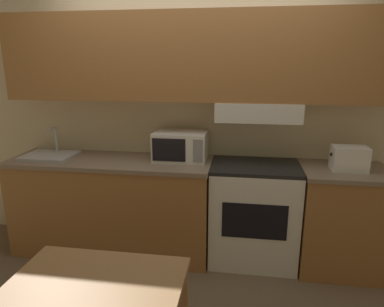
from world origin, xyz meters
name	(u,v)px	position (x,y,z in m)	size (l,w,h in m)	color
ground_plane	(195,239)	(0.00, 0.00, 0.00)	(16.00, 16.00, 0.00)	brown
wall_back	(196,87)	(0.01, -0.07, 1.53)	(5.66, 0.38, 2.55)	beige
lower_counter_main	(113,205)	(-0.73, -0.29, 0.45)	(1.82, 0.59, 0.89)	#A36B38
lower_counter_right_stub	(341,219)	(1.29, -0.29, 0.45)	(0.71, 0.59, 0.89)	#A36B38
stove_range	(253,213)	(0.56, -0.27, 0.45)	(0.74, 0.54, 0.89)	white
microwave	(181,146)	(-0.10, -0.20, 1.02)	(0.46, 0.33, 0.25)	white
toaster	(349,158)	(1.29, -0.32, 0.99)	(0.28, 0.18, 0.20)	white
sink_basin	(50,155)	(-1.32, -0.28, 0.91)	(0.45, 0.36, 0.26)	#B7BABF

